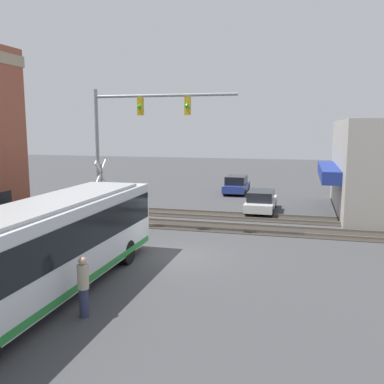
% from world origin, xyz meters
% --- Properties ---
extents(ground_plane, '(120.00, 120.00, 0.00)m').
position_xyz_m(ground_plane, '(0.00, 0.00, 0.00)').
color(ground_plane, '#424244').
extents(city_bus, '(12.34, 2.59, 3.20)m').
position_xyz_m(city_bus, '(-5.36, 2.80, 1.77)').
color(city_bus, silver).
rests_on(city_bus, ground).
extents(traffic_signal_gantry, '(0.42, 7.81, 7.63)m').
position_xyz_m(traffic_signal_gantry, '(4.23, 3.65, 5.53)').
color(traffic_signal_gantry, gray).
rests_on(traffic_signal_gantry, ground).
extents(crossing_signal, '(1.41, 1.18, 3.81)m').
position_xyz_m(crossing_signal, '(4.42, 5.65, 2.30)').
color(crossing_signal, gray).
rests_on(crossing_signal, ground).
extents(rail_track_near, '(2.60, 60.00, 0.15)m').
position_xyz_m(rail_track_near, '(6.00, 0.00, 0.03)').
color(rail_track_near, '#332D28').
rests_on(rail_track_near, ground).
extents(rail_track_far, '(2.60, 60.00, 0.15)m').
position_xyz_m(rail_track_far, '(9.20, 0.00, 0.03)').
color(rail_track_far, '#332D28').
rests_on(rail_track_far, ground).
extents(parked_car_white, '(4.72, 1.82, 1.44)m').
position_xyz_m(parked_car_white, '(11.24, -2.60, 0.67)').
color(parked_car_white, silver).
rests_on(parked_car_white, ground).
extents(parked_car_blue, '(4.35, 1.82, 1.53)m').
position_xyz_m(parked_car_blue, '(18.71, 0.20, 0.70)').
color(parked_car_blue, navy).
rests_on(parked_car_blue, ground).
extents(pedestrian_near_bus, '(0.34, 0.34, 1.85)m').
position_xyz_m(pedestrian_near_bus, '(-6.36, 0.93, 0.95)').
color(pedestrian_near_bus, '#2D3351').
rests_on(pedestrian_near_bus, ground).
extents(pedestrian_at_crossing, '(0.34, 0.34, 1.83)m').
position_xyz_m(pedestrian_at_crossing, '(5.27, 4.35, 0.94)').
color(pedestrian_at_crossing, '#2D3351').
rests_on(pedestrian_at_crossing, ground).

